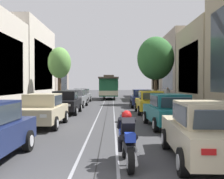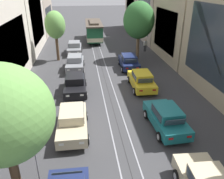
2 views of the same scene
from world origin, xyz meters
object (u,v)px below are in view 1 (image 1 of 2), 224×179
object	(u,v)px
cable_car_trolley	(109,87)
parked_car_beige_second_left	(43,110)
parked_car_black_mid_left	(65,102)
parked_car_beige_near_right	(207,131)
pedestrian_on_left_pavement	(168,94)
parked_car_grey_fourth_left	(75,98)
parked_car_teal_second_right	(169,111)
street_tree_kerb_left_second	(59,63)
parked_car_yellow_mid_right	(150,102)
motorcycle_with_rider	(127,139)
parked_car_navy_fourth_right	(141,98)
parked_car_grey_fifth_left	(82,95)
street_tree_kerb_right_second	(156,59)

from	to	relation	value
cable_car_trolley	parked_car_beige_second_left	bearing A→B (deg)	-96.66
parked_car_black_mid_left	parked_car_beige_near_right	world-z (taller)	same
parked_car_beige_near_right	pedestrian_on_left_pavement	size ratio (longest dim) A/B	2.61
parked_car_black_mid_left	parked_car_grey_fourth_left	world-z (taller)	same
parked_car_grey_fourth_left	pedestrian_on_left_pavement	world-z (taller)	pedestrian_on_left_pavement
parked_car_teal_second_right	pedestrian_on_left_pavement	xyz separation A→B (m)	(3.61, 18.55, 0.16)
parked_car_beige_second_left	street_tree_kerb_left_second	bearing A→B (deg)	97.66
parked_car_black_mid_left	parked_car_yellow_mid_right	bearing A→B (deg)	0.64
parked_car_black_mid_left	parked_car_beige_near_right	distance (m)	13.51
street_tree_kerb_left_second	motorcycle_with_rider	xyz separation A→B (m)	(5.85, -22.27, -3.60)
parked_car_black_mid_left	parked_car_navy_fourth_right	xyz separation A→B (m)	(5.88, 5.55, 0.00)
motorcycle_with_rider	parked_car_grey_fifth_left	bearing A→B (deg)	98.77
parked_car_grey_fifth_left	parked_car_grey_fourth_left	bearing A→B (deg)	-88.76
parked_car_yellow_mid_right	parked_car_navy_fourth_right	bearing A→B (deg)	90.72
parked_car_teal_second_right	cable_car_trolley	xyz separation A→B (m)	(-3.08, 25.87, 0.86)
parked_car_beige_second_left	street_tree_kerb_left_second	world-z (taller)	street_tree_kerb_left_second
parked_car_grey_fourth_left	parked_car_navy_fourth_right	size ratio (longest dim) A/B	1.00
parked_car_teal_second_right	cable_car_trolley	world-z (taller)	cable_car_trolley
parked_car_grey_fifth_left	parked_car_black_mid_left	bearing A→B (deg)	-88.97
street_tree_kerb_right_second	pedestrian_on_left_pavement	world-z (taller)	street_tree_kerb_right_second
parked_car_grey_fourth_left	parked_car_navy_fourth_right	world-z (taller)	same
parked_car_black_mid_left	cable_car_trolley	bearing A→B (deg)	81.62
parked_car_black_mid_left	pedestrian_on_left_pavement	world-z (taller)	pedestrian_on_left_pavement
street_tree_kerb_right_second	parked_car_grey_fourth_left	bearing A→B (deg)	-157.65
parked_car_black_mid_left	parked_car_beige_second_left	bearing A→B (deg)	-91.00
parked_car_teal_second_right	motorcycle_with_rider	distance (m)	6.63
parked_car_navy_fourth_right	pedestrian_on_left_pavement	bearing A→B (deg)	61.01
parked_car_black_mid_left	street_tree_kerb_left_second	world-z (taller)	street_tree_kerb_left_second
parked_car_yellow_mid_right	street_tree_kerb_right_second	distance (m)	10.04
parked_car_black_mid_left	parked_car_navy_fourth_right	size ratio (longest dim) A/B	0.99
parked_car_beige_near_right	motorcycle_with_rider	size ratio (longest dim) A/B	2.22
parked_car_grey_fifth_left	motorcycle_with_rider	size ratio (longest dim) A/B	2.21
parked_car_grey_fourth_left	street_tree_kerb_right_second	bearing A→B (deg)	22.35
parked_car_black_mid_left	parked_car_navy_fourth_right	world-z (taller)	same
parked_car_beige_second_left	parked_car_black_mid_left	world-z (taller)	same
parked_car_teal_second_right	street_tree_kerb_right_second	bearing A→B (deg)	83.48
motorcycle_with_rider	street_tree_kerb_left_second	bearing A→B (deg)	104.73
parked_car_yellow_mid_right	street_tree_kerb_left_second	world-z (taller)	street_tree_kerb_left_second
parked_car_yellow_mid_right	parked_car_beige_second_left	bearing A→B (deg)	-135.00
parked_car_beige_near_right	parked_car_black_mid_left	bearing A→B (deg)	115.24
street_tree_kerb_left_second	parked_car_grey_fourth_left	bearing A→B (deg)	-60.35
parked_car_grey_fourth_left	cable_car_trolley	xyz separation A→B (m)	(2.96, 13.57, 0.86)
street_tree_kerb_left_second	street_tree_kerb_right_second	bearing A→B (deg)	-3.09
motorcycle_with_rider	parked_car_beige_near_right	bearing A→B (deg)	9.59
street_tree_kerb_right_second	cable_car_trolley	xyz separation A→B (m)	(-4.85, 10.36, -3.03)
parked_car_black_mid_left	parked_car_navy_fourth_right	distance (m)	8.08
parked_car_yellow_mid_right	pedestrian_on_left_pavement	size ratio (longest dim) A/B	2.58
parked_car_black_mid_left	cable_car_trolley	size ratio (longest dim) A/B	0.48
street_tree_kerb_right_second	cable_car_trolley	distance (m)	11.83
parked_car_grey_fourth_left	street_tree_kerb_right_second	xyz separation A→B (m)	(7.81, 3.21, 3.89)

